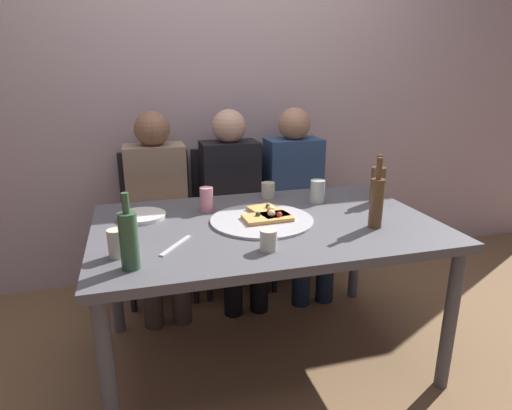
% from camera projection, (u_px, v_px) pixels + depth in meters
% --- Properties ---
extents(ground_plane, '(8.00, 8.00, 0.00)m').
position_uv_depth(ground_plane, '(265.00, 355.00, 2.24)').
color(ground_plane, brown).
extents(back_wall, '(6.00, 0.10, 2.60)m').
position_uv_depth(back_wall, '(217.00, 85.00, 2.88)').
color(back_wall, '#B29EA3').
rests_on(back_wall, ground_plane).
extents(dining_table, '(1.56, 0.99, 0.73)m').
position_uv_depth(dining_table, '(266.00, 236.00, 2.05)').
color(dining_table, '#4C4C51').
rests_on(dining_table, ground_plane).
extents(pizza_tray, '(0.48, 0.48, 0.01)m').
position_uv_depth(pizza_tray, '(262.00, 220.00, 2.03)').
color(pizza_tray, '#ADADB2').
rests_on(pizza_tray, dining_table).
extents(pizza_slice_last, '(0.17, 0.24, 0.05)m').
position_uv_depth(pizza_slice_last, '(269.00, 212.00, 2.10)').
color(pizza_slice_last, tan).
rests_on(pizza_slice_last, pizza_tray).
extents(pizza_slice_extra, '(0.22, 0.14, 0.05)m').
position_uv_depth(pizza_slice_extra, '(268.00, 217.00, 2.02)').
color(pizza_slice_extra, tan).
rests_on(pizza_slice_extra, pizza_tray).
extents(wine_bottle, '(0.06, 0.06, 0.32)m').
position_uv_depth(wine_bottle, '(377.00, 201.00, 1.93)').
color(wine_bottle, brown).
rests_on(wine_bottle, dining_table).
extents(beer_bottle, '(0.08, 0.08, 0.26)m').
position_uv_depth(beer_bottle, '(378.00, 184.00, 2.29)').
color(beer_bottle, brown).
rests_on(beer_bottle, dining_table).
extents(water_bottle, '(0.07, 0.07, 0.28)m').
position_uv_depth(water_bottle, '(129.00, 239.00, 1.53)').
color(water_bottle, '#2D5133').
rests_on(water_bottle, dining_table).
extents(tumbler_near, '(0.07, 0.07, 0.11)m').
position_uv_depth(tumbler_near, '(117.00, 243.00, 1.64)').
color(tumbler_near, beige).
rests_on(tumbler_near, dining_table).
extents(tumbler_far, '(0.07, 0.07, 0.08)m').
position_uv_depth(tumbler_far, '(268.00, 190.00, 2.40)').
color(tumbler_far, beige).
rests_on(tumbler_far, dining_table).
extents(wine_glass, '(0.07, 0.07, 0.08)m').
position_uv_depth(wine_glass, '(269.00, 240.00, 1.70)').
color(wine_glass, beige).
rests_on(wine_glass, dining_table).
extents(short_glass, '(0.08, 0.08, 0.12)m').
position_uv_depth(short_glass, '(318.00, 191.00, 2.31)').
color(short_glass, '#B7C6BC').
rests_on(short_glass, dining_table).
extents(soda_can, '(0.07, 0.07, 0.12)m').
position_uv_depth(soda_can, '(207.00, 199.00, 2.16)').
color(soda_can, pink).
rests_on(soda_can, dining_table).
extents(plate_stack, '(0.23, 0.23, 0.02)m').
position_uv_depth(plate_stack, '(141.00, 216.00, 2.08)').
color(plate_stack, white).
rests_on(plate_stack, dining_table).
extents(table_knife, '(0.15, 0.19, 0.01)m').
position_uv_depth(table_knife, '(176.00, 245.00, 1.75)').
color(table_knife, '#B7B7BC').
rests_on(table_knife, dining_table).
extents(chair_left, '(0.44, 0.44, 0.90)m').
position_uv_depth(chair_left, '(158.00, 214.00, 2.79)').
color(chair_left, black).
rests_on(chair_left, ground_plane).
extents(chair_middle, '(0.44, 0.44, 0.90)m').
position_uv_depth(chair_middle, '(229.00, 208.00, 2.91)').
color(chair_middle, black).
rests_on(chair_middle, ground_plane).
extents(chair_right, '(0.44, 0.44, 0.90)m').
position_uv_depth(chair_right, '(289.00, 203.00, 3.02)').
color(chair_right, black).
rests_on(chair_right, ground_plane).
extents(guest_in_sweater, '(0.36, 0.56, 1.17)m').
position_uv_depth(guest_in_sweater, '(158.00, 202.00, 2.62)').
color(guest_in_sweater, '#937A60').
rests_on(guest_in_sweater, ground_plane).
extents(guest_in_beanie, '(0.36, 0.56, 1.17)m').
position_uv_depth(guest_in_beanie, '(233.00, 196.00, 2.74)').
color(guest_in_beanie, black).
rests_on(guest_in_beanie, ground_plane).
extents(guest_by_wall, '(0.36, 0.56, 1.17)m').
position_uv_depth(guest_by_wall, '(297.00, 191.00, 2.85)').
color(guest_by_wall, navy).
rests_on(guest_by_wall, ground_plane).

